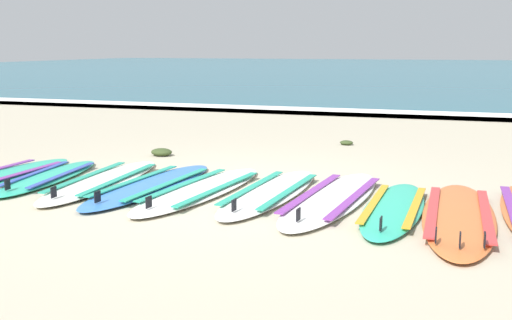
{
  "coord_description": "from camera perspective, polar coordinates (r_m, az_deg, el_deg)",
  "views": [
    {
      "loc": [
        2.18,
        -5.79,
        1.56
      ],
      "look_at": [
        0.11,
        0.69,
        0.25
      ],
      "focal_mm": 41.24,
      "sensor_mm": 36.0,
      "label": 1
    }
  ],
  "objects": [
    {
      "name": "surfboard_1",
      "position": [
        7.44,
        -19.44,
        -1.56
      ],
      "size": [
        0.7,
        2.08,
        0.18
      ],
      "color": "#2DB793",
      "rests_on": "ground"
    },
    {
      "name": "sea",
      "position": [
        43.43,
        14.96,
        8.54
      ],
      "size": [
        80.0,
        60.0,
        0.1
      ],
      "primitive_type": "cube",
      "color": "#23667A",
      "rests_on": "ground"
    },
    {
      "name": "surfboard_7",
      "position": [
        5.83,
        13.24,
        -4.56
      ],
      "size": [
        0.65,
        2.19,
        0.18
      ],
      "color": "#2DB793",
      "rests_on": "ground"
    },
    {
      "name": "surfboard_8",
      "position": [
        5.73,
        19.06,
        -5.13
      ],
      "size": [
        0.68,
        2.58,
        0.18
      ],
      "color": "orange",
      "rests_on": "ground"
    },
    {
      "name": "surfboard_2",
      "position": [
        7.06,
        -14.62,
        -1.94
      ],
      "size": [
        0.68,
        2.45,
        0.18
      ],
      "color": "silver",
      "rests_on": "ground"
    },
    {
      "name": "ground_plane",
      "position": [
        6.38,
        -2.85,
        -3.27
      ],
      "size": [
        80.0,
        80.0,
        0.0
      ],
      "primitive_type": "plane",
      "color": "#B7AD93"
    },
    {
      "name": "surfboard_6",
      "position": [
        6.1,
        7.43,
        -3.67
      ],
      "size": [
        0.95,
        2.64,
        0.18
      ],
      "color": "white",
      "rests_on": "ground"
    },
    {
      "name": "seaweed_clump_near_shoreline",
      "position": [
        8.68,
        -9.15,
        0.76
      ],
      "size": [
        0.31,
        0.25,
        0.11
      ],
      "primitive_type": "ellipsoid",
      "color": "#384723",
      "rests_on": "ground"
    },
    {
      "name": "surfboard_5",
      "position": [
        6.29,
        1.43,
        -3.13
      ],
      "size": [
        0.81,
        2.41,
        0.18
      ],
      "color": "white",
      "rests_on": "ground"
    },
    {
      "name": "wave_foam_strip",
      "position": [
        14.0,
        8.65,
        4.6
      ],
      "size": [
        80.0,
        0.79,
        0.11
      ],
      "primitive_type": "cube",
      "color": "white",
      "rests_on": "ground"
    },
    {
      "name": "seaweed_clump_mid_sand",
      "position": [
        9.64,
        8.77,
        1.67
      ],
      "size": [
        0.21,
        0.17,
        0.07
      ],
      "primitive_type": "ellipsoid",
      "color": "#384723",
      "rests_on": "ground"
    },
    {
      "name": "surfboard_3",
      "position": [
        6.71,
        -10.12,
        -2.41
      ],
      "size": [
        0.83,
        2.47,
        0.18
      ],
      "color": "#3875CC",
      "rests_on": "ground"
    },
    {
      "name": "surfboard_4",
      "position": [
        6.43,
        -5.32,
        -2.86
      ],
      "size": [
        0.96,
        2.52,
        0.18
      ],
      "color": "white",
      "rests_on": "ground"
    }
  ]
}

